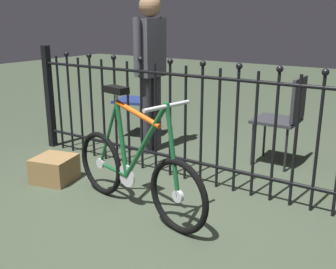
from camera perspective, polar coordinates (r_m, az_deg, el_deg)
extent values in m
plane|color=#3B4634|center=(3.06, -0.41, -11.09)|extent=(20.00, 20.00, 0.00)
cylinder|color=black|center=(4.64, -16.55, 4.50)|extent=(0.02, 0.02, 1.02)
sphere|color=black|center=(4.56, -17.10, 11.12)|extent=(0.05, 0.05, 0.05)
cylinder|color=black|center=(4.52, -15.23, 4.30)|extent=(0.02, 0.02, 1.02)
cylinder|color=black|center=(4.40, -13.84, 4.09)|extent=(0.02, 0.02, 1.02)
sphere|color=black|center=(4.32, -14.33, 11.08)|extent=(0.05, 0.05, 0.05)
cylinder|color=black|center=(4.29, -12.38, 3.86)|extent=(0.02, 0.02, 1.02)
cylinder|color=black|center=(4.17, -10.84, 3.62)|extent=(0.02, 0.02, 1.02)
sphere|color=black|center=(4.09, -11.24, 10.99)|extent=(0.05, 0.05, 0.05)
cylinder|color=black|center=(4.07, -9.21, 3.36)|extent=(0.02, 0.02, 1.02)
cylinder|color=black|center=(3.96, -7.50, 3.09)|extent=(0.02, 0.02, 1.02)
sphere|color=black|center=(3.87, -7.79, 10.87)|extent=(0.05, 0.05, 0.05)
cylinder|color=black|center=(3.86, -5.69, 2.80)|extent=(0.02, 0.02, 1.02)
cylinder|color=black|center=(3.76, -3.79, 2.49)|extent=(0.02, 0.02, 1.02)
sphere|color=black|center=(3.67, -3.95, 10.68)|extent=(0.05, 0.05, 0.05)
cylinder|color=black|center=(3.67, -1.80, 2.16)|extent=(0.02, 0.02, 1.02)
cylinder|color=black|center=(3.58, 0.30, 1.81)|extent=(0.02, 0.02, 1.02)
sphere|color=black|center=(3.49, 0.31, 10.42)|extent=(0.05, 0.05, 0.05)
cylinder|color=black|center=(3.50, 2.49, 1.44)|extent=(0.02, 0.02, 1.02)
cylinder|color=black|center=(3.42, 4.79, 1.06)|extent=(0.02, 0.02, 1.02)
sphere|color=black|center=(3.32, 5.01, 10.06)|extent=(0.05, 0.05, 0.05)
cylinder|color=black|center=(3.35, 7.19, 0.65)|extent=(0.02, 0.02, 1.02)
cylinder|color=black|center=(3.28, 9.69, 0.23)|extent=(0.02, 0.02, 1.02)
sphere|color=black|center=(3.18, 10.15, 9.59)|extent=(0.05, 0.05, 0.05)
cylinder|color=black|center=(3.23, 12.28, -0.22)|extent=(0.02, 0.02, 1.02)
cylinder|color=black|center=(3.18, 14.97, -0.67)|extent=(0.02, 0.02, 1.02)
sphere|color=black|center=(3.07, 15.71, 9.00)|extent=(0.05, 0.05, 0.05)
cylinder|color=black|center=(3.13, 17.73, -1.14)|extent=(0.02, 0.02, 1.02)
cylinder|color=black|center=(3.10, 20.57, -1.62)|extent=(0.02, 0.02, 1.02)
sphere|color=black|center=(2.98, 21.61, 8.28)|extent=(0.05, 0.05, 0.05)
cylinder|color=black|center=(3.50, 5.53, -4.28)|extent=(3.97, 0.03, 0.03)
cylinder|color=black|center=(3.31, 5.89, 8.12)|extent=(3.97, 0.03, 0.03)
cube|color=black|center=(4.63, -16.60, 5.12)|extent=(0.07, 0.07, 1.13)
torus|color=black|center=(3.33, -9.59, -4.06)|extent=(0.53, 0.15, 0.53)
cylinder|color=silver|center=(3.33, -9.59, -4.06)|extent=(0.09, 0.05, 0.09)
torus|color=black|center=(2.70, 1.44, -8.81)|extent=(0.53, 0.15, 0.53)
cylinder|color=silver|center=(2.70, 1.44, -8.81)|extent=(0.09, 0.05, 0.09)
cylinder|color=#19592D|center=(2.81, -3.31, -1.16)|extent=(0.47, 0.13, 0.65)
cylinder|color=#EA5914|center=(2.82, -4.44, 3.01)|extent=(0.47, 0.13, 0.14)
cylinder|color=#19592D|center=(3.02, -6.63, -0.70)|extent=(0.13, 0.06, 0.57)
cylinder|color=#19592D|center=(3.20, -7.84, -4.94)|extent=(0.34, 0.10, 0.04)
cylinder|color=#19592D|center=(3.14, -8.52, 0.06)|extent=(0.27, 0.08, 0.56)
cylinder|color=#19592D|center=(2.62, 0.66, -2.31)|extent=(0.14, 0.06, 0.63)
cylinder|color=silver|center=(2.57, -0.16, 4.30)|extent=(0.03, 0.03, 0.02)
cylinder|color=silver|center=(2.58, -0.16, 4.08)|extent=(0.11, 0.40, 0.03)
cylinder|color=silver|center=(2.98, -7.35, 5.32)|extent=(0.03, 0.03, 0.07)
cube|color=black|center=(2.97, -7.39, 6.36)|extent=(0.21, 0.13, 0.05)
cylinder|color=silver|center=(3.08, -5.94, -5.89)|extent=(0.18, 0.05, 0.18)
cylinder|color=black|center=(4.83, -7.44, 1.93)|extent=(0.02, 0.02, 0.44)
cylinder|color=black|center=(5.12, -5.81, 2.79)|extent=(0.02, 0.02, 0.44)
cylinder|color=black|center=(4.70, -3.88, 1.61)|extent=(0.02, 0.02, 0.44)
cylinder|color=black|center=(4.99, -2.41, 2.51)|extent=(0.02, 0.02, 0.44)
cube|color=navy|center=(4.86, -4.95, 4.90)|extent=(0.50, 0.50, 0.03)
cube|color=navy|center=(4.74, -2.86, 7.22)|extent=(0.12, 0.38, 0.36)
cylinder|color=black|center=(4.00, 12.00, -1.40)|extent=(0.02, 0.02, 0.43)
cylinder|color=black|center=(4.30, 13.62, -0.26)|extent=(0.02, 0.02, 0.43)
cylinder|color=black|center=(3.90, 16.51, -2.18)|extent=(0.02, 0.02, 0.43)
cylinder|color=black|center=(4.21, 17.84, -0.96)|extent=(0.02, 0.02, 0.43)
cube|color=#2D2D33|center=(4.04, 15.23, 1.96)|extent=(0.42, 0.42, 0.03)
cube|color=#2D2D33|center=(3.94, 18.20, 4.82)|extent=(0.03, 0.39, 0.40)
cylinder|color=#2D2D33|center=(4.24, -3.12, 2.67)|extent=(0.11, 0.11, 0.82)
cylinder|color=#2D2D33|center=(4.35, -1.72, 3.06)|extent=(0.11, 0.11, 0.82)
cube|color=#3F3F47|center=(4.19, -2.53, 12.27)|extent=(0.21, 0.31, 0.58)
cylinder|color=#3F3F47|center=(4.04, -4.45, 12.50)|extent=(0.08, 0.08, 0.55)
cylinder|color=#3F3F47|center=(4.34, -0.75, 12.81)|extent=(0.08, 0.08, 0.55)
sphere|color=#8C6647|center=(4.18, -2.60, 17.94)|extent=(0.22, 0.22, 0.22)
cube|color=olive|center=(3.72, -15.90, -4.74)|extent=(0.40, 0.40, 0.22)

